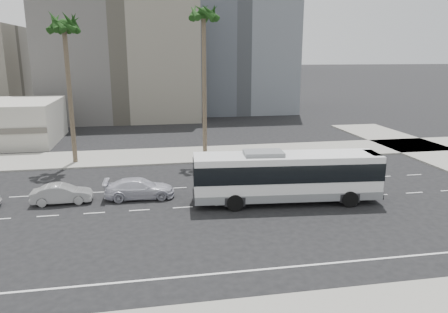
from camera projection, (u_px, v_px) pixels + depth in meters
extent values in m
plane|color=black|center=(265.00, 202.00, 30.79)|extent=(700.00, 700.00, 0.00)
cube|color=gray|center=(226.00, 153.00, 45.59)|extent=(120.00, 7.00, 0.15)
cube|color=#625F5A|center=(122.00, 63.00, 69.57)|extent=(24.00, 18.00, 18.00)
cube|color=#50555D|center=(233.00, 39.00, 78.77)|extent=(20.00, 20.00, 26.00)
cube|color=#B7B2A6|center=(154.00, 34.00, 264.09)|extent=(42.00, 42.00, 44.00)
cube|color=slate|center=(235.00, 10.00, 250.01)|extent=(26.00, 26.00, 70.00)
cube|color=slate|center=(262.00, 23.00, 284.20)|extent=(22.00, 22.00, 60.00)
cube|color=white|center=(287.00, 175.00, 30.43)|extent=(13.49, 4.03, 2.98)
cube|color=black|center=(287.00, 169.00, 30.33)|extent=(13.56, 4.10, 1.26)
cube|color=slate|center=(286.00, 192.00, 30.74)|extent=(13.52, 4.07, 0.57)
cube|color=slate|center=(264.00, 154.00, 29.75)|extent=(2.90, 2.06, 0.34)
cube|color=#262628|center=(369.00, 153.00, 31.20)|extent=(0.86, 2.11, 0.34)
cylinder|color=black|center=(349.00, 197.00, 30.11)|extent=(1.15, 0.34, 1.15)
cylinder|color=black|center=(332.00, 185.00, 32.92)|extent=(1.15, 0.34, 1.15)
cylinder|color=black|center=(238.00, 205.00, 28.70)|extent=(1.15, 0.34, 1.15)
cylinder|color=black|center=(229.00, 191.00, 31.51)|extent=(1.15, 0.34, 1.15)
imported|color=silver|center=(139.00, 188.00, 31.57)|extent=(2.22, 5.20, 1.50)
imported|color=#9C9C9D|center=(62.00, 194.00, 30.51)|extent=(1.55, 4.23, 1.38)
cylinder|color=brown|center=(204.00, 89.00, 42.68)|extent=(0.39, 0.39, 14.10)
cylinder|color=brown|center=(70.00, 98.00, 40.18)|extent=(0.40, 0.40, 12.85)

